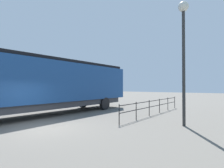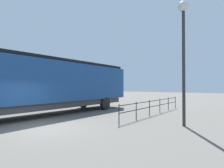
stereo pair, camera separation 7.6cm
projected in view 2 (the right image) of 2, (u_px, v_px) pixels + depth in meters
ground_plane at (44, 128)px, 8.88m from camera, size 120.00×120.00×0.00m
locomotive at (54, 84)px, 13.53m from camera, size 3.11×15.41×4.09m
lamp_post at (183, 36)px, 9.47m from camera, size 0.55×0.55×6.61m
platform_fence at (155, 105)px, 13.47m from camera, size 0.05×9.46×1.11m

